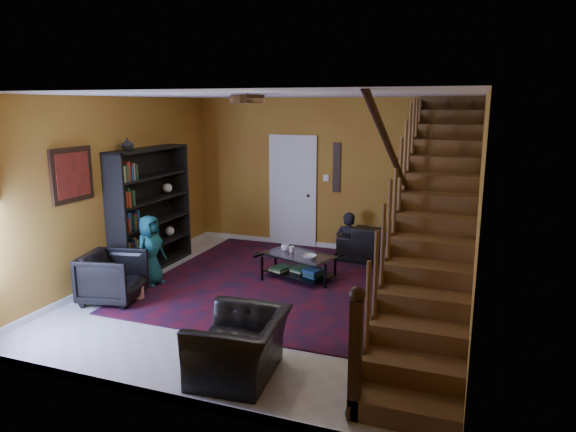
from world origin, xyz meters
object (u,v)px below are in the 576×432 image
at_px(armchair_left, 113,277).
at_px(coffee_table, 299,265).
at_px(bookshelf, 151,211).
at_px(sofa, 405,245).
at_px(armchair_right, 240,346).

xyz_separation_m(armchair_left, coffee_table, (2.12, 1.74, -0.12)).
relative_size(bookshelf, coffee_table, 1.64).
height_order(sofa, coffee_table, sofa).
distance_m(sofa, armchair_left, 4.76).
height_order(sofa, armchair_right, sofa).
bearing_deg(coffee_table, sofa, 45.09).
bearing_deg(bookshelf, sofa, 23.53).
distance_m(bookshelf, armchair_right, 3.97).
distance_m(armchair_left, armchair_right, 2.78).
bearing_deg(armchair_left, sofa, -60.13).
distance_m(armchair_left, coffee_table, 2.74).
relative_size(bookshelf, sofa, 0.91).
bearing_deg(sofa, armchair_right, 79.76).
relative_size(bookshelf, armchair_right, 2.04).
height_order(armchair_left, armchair_right, armchair_left).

